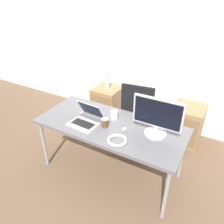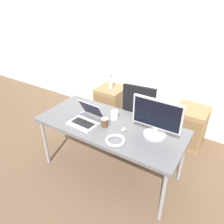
{
  "view_description": "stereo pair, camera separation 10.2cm",
  "coord_description": "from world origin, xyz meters",
  "px_view_note": "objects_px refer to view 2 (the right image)",
  "views": [
    {
      "loc": [
        1.07,
        -1.87,
        2.16
      ],
      "look_at": [
        0.0,
        0.04,
        0.89
      ],
      "focal_mm": 35.0,
      "sensor_mm": 36.0,
      "label": 1
    },
    {
      "loc": [
        1.16,
        -1.82,
        2.16
      ],
      "look_at": [
        0.0,
        0.04,
        0.89
      ],
      "focal_mm": 35.0,
      "sensor_mm": 36.0,
      "label": 2
    }
  ],
  "objects_px": {
    "cabinet_left": "(111,103)",
    "cable_coil": "(115,140)",
    "cabinet_right": "(189,126)",
    "monitor": "(156,118)",
    "office_chair": "(141,123)",
    "coffee_cup_brown": "(105,122)",
    "water_bottle": "(111,82)",
    "coffee_cup_white": "(115,115)",
    "mouse": "(124,129)",
    "laptop_center": "(86,119)"
  },
  "relations": [
    {
      "from": "cabinet_left",
      "to": "cable_coil",
      "type": "xyz_separation_m",
      "value": [
        0.95,
        -1.42,
        0.46
      ]
    },
    {
      "from": "water_bottle",
      "to": "laptop_center",
      "type": "xyz_separation_m",
      "value": [
        0.45,
        -1.28,
        0.08
      ]
    },
    {
      "from": "monitor",
      "to": "cable_coil",
      "type": "height_order",
      "value": "monitor"
    },
    {
      "from": "office_chair",
      "to": "cabinet_right",
      "type": "bearing_deg",
      "value": 36.0
    },
    {
      "from": "coffee_cup_white",
      "to": "monitor",
      "type": "bearing_deg",
      "value": -6.88
    },
    {
      "from": "cabinet_right",
      "to": "monitor",
      "type": "relative_size",
      "value": 1.1
    },
    {
      "from": "coffee_cup_white",
      "to": "laptop_center",
      "type": "bearing_deg",
      "value": -134.68
    },
    {
      "from": "laptop_center",
      "to": "coffee_cup_brown",
      "type": "relative_size",
      "value": 3.27
    },
    {
      "from": "laptop_center",
      "to": "coffee_cup_white",
      "type": "height_order",
      "value": "laptop_center"
    },
    {
      "from": "laptop_center",
      "to": "monitor",
      "type": "xyz_separation_m",
      "value": [
        0.8,
        0.18,
        0.17
      ]
    },
    {
      "from": "water_bottle",
      "to": "cabinet_right",
      "type": "bearing_deg",
      "value": -0.09
    },
    {
      "from": "cabinet_right",
      "to": "monitor",
      "type": "xyz_separation_m",
      "value": [
        -0.17,
        -1.09,
        0.66
      ]
    },
    {
      "from": "laptop_center",
      "to": "coffee_cup_brown",
      "type": "distance_m",
      "value": 0.25
    },
    {
      "from": "laptop_center",
      "to": "mouse",
      "type": "relative_size",
      "value": 5.14
    },
    {
      "from": "office_chair",
      "to": "laptop_center",
      "type": "distance_m",
      "value": 0.99
    },
    {
      "from": "monitor",
      "to": "mouse",
      "type": "height_order",
      "value": "monitor"
    },
    {
      "from": "laptop_center",
      "to": "cabinet_left",
      "type": "bearing_deg",
      "value": 109.54
    },
    {
      "from": "cabinet_left",
      "to": "cable_coil",
      "type": "bearing_deg",
      "value": -56.14
    },
    {
      "from": "cabinet_left",
      "to": "cabinet_right",
      "type": "height_order",
      "value": "same"
    },
    {
      "from": "office_chair",
      "to": "laptop_center",
      "type": "xyz_separation_m",
      "value": [
        -0.36,
        -0.83,
        0.4
      ]
    },
    {
      "from": "mouse",
      "to": "coffee_cup_white",
      "type": "distance_m",
      "value": 0.28
    },
    {
      "from": "office_chair",
      "to": "cabinet_left",
      "type": "bearing_deg",
      "value": 151.28
    },
    {
      "from": "office_chair",
      "to": "cable_coil",
      "type": "xyz_separation_m",
      "value": [
        0.14,
        -0.97,
        0.37
      ]
    },
    {
      "from": "mouse",
      "to": "monitor",
      "type": "bearing_deg",
      "value": 16.69
    },
    {
      "from": "cable_coil",
      "to": "coffee_cup_white",
      "type": "bearing_deg",
      "value": 122.64
    },
    {
      "from": "coffee_cup_brown",
      "to": "cable_coil",
      "type": "relative_size",
      "value": 0.52
    },
    {
      "from": "monitor",
      "to": "cabinet_right",
      "type": "bearing_deg",
      "value": 81.33
    },
    {
      "from": "monitor",
      "to": "coffee_cup_brown",
      "type": "bearing_deg",
      "value": -165.52
    },
    {
      "from": "water_bottle",
      "to": "cable_coil",
      "type": "relative_size",
      "value": 1.09
    },
    {
      "from": "mouse",
      "to": "coffee_cup_brown",
      "type": "distance_m",
      "value": 0.24
    },
    {
      "from": "monitor",
      "to": "water_bottle",
      "type": "bearing_deg",
      "value": 138.89
    },
    {
      "from": "laptop_center",
      "to": "coffee_cup_white",
      "type": "xyz_separation_m",
      "value": [
        0.25,
        0.25,
        0.0
      ]
    },
    {
      "from": "office_chair",
      "to": "coffee_cup_brown",
      "type": "distance_m",
      "value": 0.9
    },
    {
      "from": "cabinet_right",
      "to": "mouse",
      "type": "height_order",
      "value": "mouse"
    },
    {
      "from": "cabinet_left",
      "to": "monitor",
      "type": "xyz_separation_m",
      "value": [
        1.26,
        -1.09,
        0.66
      ]
    },
    {
      "from": "coffee_cup_white",
      "to": "cabinet_left",
      "type": "bearing_deg",
      "value": 124.32
    },
    {
      "from": "office_chair",
      "to": "cabinet_left",
      "type": "distance_m",
      "value": 0.93
    },
    {
      "from": "cable_coil",
      "to": "office_chair",
      "type": "bearing_deg",
      "value": 98.12
    },
    {
      "from": "cabinet_right",
      "to": "water_bottle",
      "type": "xyz_separation_m",
      "value": [
        -1.42,
        0.0,
        0.41
      ]
    },
    {
      "from": "water_bottle",
      "to": "laptop_center",
      "type": "bearing_deg",
      "value": -70.49
    },
    {
      "from": "cabinet_left",
      "to": "water_bottle",
      "type": "distance_m",
      "value": 0.41
    },
    {
      "from": "office_chair",
      "to": "cable_coil",
      "type": "height_order",
      "value": "office_chair"
    },
    {
      "from": "cabinet_left",
      "to": "coffee_cup_white",
      "type": "height_order",
      "value": "coffee_cup_white"
    },
    {
      "from": "cabinet_right",
      "to": "water_bottle",
      "type": "distance_m",
      "value": 1.48
    },
    {
      "from": "coffee_cup_brown",
      "to": "coffee_cup_white",
      "type": "bearing_deg",
      "value": 89.04
    },
    {
      "from": "water_bottle",
      "to": "monitor",
      "type": "height_order",
      "value": "monitor"
    },
    {
      "from": "coffee_cup_brown",
      "to": "water_bottle",
      "type": "bearing_deg",
      "value": 119.35
    },
    {
      "from": "water_bottle",
      "to": "coffee_cup_brown",
      "type": "height_order",
      "value": "coffee_cup_brown"
    },
    {
      "from": "cabinet_left",
      "to": "monitor",
      "type": "height_order",
      "value": "monitor"
    },
    {
      "from": "monitor",
      "to": "coffee_cup_white",
      "type": "xyz_separation_m",
      "value": [
        -0.56,
        0.07,
        -0.17
      ]
    }
  ]
}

